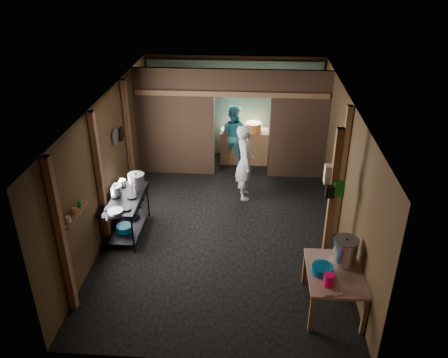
# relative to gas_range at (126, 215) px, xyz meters

# --- Properties ---
(floor) EXTENTS (4.50, 7.00, 0.00)m
(floor) POSITION_rel_gas_range_xyz_m (1.88, 0.52, -0.40)
(floor) COLOR black
(floor) RESTS_ON ground
(ceiling) EXTENTS (4.50, 7.00, 0.00)m
(ceiling) POSITION_rel_gas_range_xyz_m (1.88, 0.52, 2.20)
(ceiling) COLOR #504C47
(ceiling) RESTS_ON ground
(wall_back) EXTENTS (4.50, 0.00, 2.60)m
(wall_back) POSITION_rel_gas_range_xyz_m (1.88, 4.02, 0.90)
(wall_back) COLOR #4C371A
(wall_back) RESTS_ON ground
(wall_front) EXTENTS (4.50, 0.00, 2.60)m
(wall_front) POSITION_rel_gas_range_xyz_m (1.88, -2.98, 0.90)
(wall_front) COLOR #4C371A
(wall_front) RESTS_ON ground
(wall_left) EXTENTS (0.00, 7.00, 2.60)m
(wall_left) POSITION_rel_gas_range_xyz_m (-0.37, 0.52, 0.90)
(wall_left) COLOR #4C371A
(wall_left) RESTS_ON ground
(wall_right) EXTENTS (0.00, 7.00, 2.60)m
(wall_right) POSITION_rel_gas_range_xyz_m (4.13, 0.52, 0.90)
(wall_right) COLOR #4C371A
(wall_right) RESTS_ON ground
(partition_left) EXTENTS (1.85, 0.10, 2.60)m
(partition_left) POSITION_rel_gas_range_xyz_m (0.55, 2.72, 0.90)
(partition_left) COLOR #463123
(partition_left) RESTS_ON floor
(partition_right) EXTENTS (1.35, 0.10, 2.60)m
(partition_right) POSITION_rel_gas_range_xyz_m (3.46, 2.72, 0.90)
(partition_right) COLOR #463123
(partition_right) RESTS_ON floor
(partition_header) EXTENTS (1.30, 0.10, 0.60)m
(partition_header) POSITION_rel_gas_range_xyz_m (2.13, 2.72, 1.90)
(partition_header) COLOR #463123
(partition_header) RESTS_ON wall_back
(turquoise_panel) EXTENTS (4.40, 0.06, 2.50)m
(turquoise_panel) POSITION_rel_gas_range_xyz_m (1.88, 3.96, 0.85)
(turquoise_panel) COLOR #72B4AC
(turquoise_panel) RESTS_ON wall_back
(back_counter) EXTENTS (1.20, 0.50, 0.85)m
(back_counter) POSITION_rel_gas_range_xyz_m (2.18, 3.47, 0.02)
(back_counter) COLOR #9D6540
(back_counter) RESTS_ON floor
(wall_clock) EXTENTS (0.20, 0.03, 0.20)m
(wall_clock) POSITION_rel_gas_range_xyz_m (2.13, 3.92, 1.50)
(wall_clock) COLOR silver
(wall_clock) RESTS_ON wall_back
(post_left_a) EXTENTS (0.10, 0.12, 2.60)m
(post_left_a) POSITION_rel_gas_range_xyz_m (-0.30, -2.08, 0.90)
(post_left_a) COLOR #9D6540
(post_left_a) RESTS_ON floor
(post_left_b) EXTENTS (0.10, 0.12, 2.60)m
(post_left_b) POSITION_rel_gas_range_xyz_m (-0.30, -0.28, 0.90)
(post_left_b) COLOR #9D6540
(post_left_b) RESTS_ON floor
(post_left_c) EXTENTS (0.10, 0.12, 2.60)m
(post_left_c) POSITION_rel_gas_range_xyz_m (-0.30, 1.72, 0.90)
(post_left_c) COLOR #9D6540
(post_left_c) RESTS_ON floor
(post_right) EXTENTS (0.10, 0.12, 2.60)m
(post_right) POSITION_rel_gas_range_xyz_m (4.06, 0.32, 0.90)
(post_right) COLOR #9D6540
(post_right) RESTS_ON floor
(post_free) EXTENTS (0.12, 0.12, 2.60)m
(post_free) POSITION_rel_gas_range_xyz_m (3.73, -0.78, 0.90)
(post_free) COLOR #9D6540
(post_free) RESTS_ON floor
(cross_beam) EXTENTS (4.40, 0.12, 0.12)m
(cross_beam) POSITION_rel_gas_range_xyz_m (1.88, 2.67, 1.65)
(cross_beam) COLOR #9D6540
(cross_beam) RESTS_ON wall_left
(pan_lid_big) EXTENTS (0.03, 0.34, 0.34)m
(pan_lid_big) POSITION_rel_gas_range_xyz_m (-0.33, 0.92, 1.25)
(pan_lid_big) COLOR slate
(pan_lid_big) RESTS_ON wall_left
(pan_lid_small) EXTENTS (0.03, 0.30, 0.30)m
(pan_lid_small) POSITION_rel_gas_range_xyz_m (-0.33, 1.32, 1.15)
(pan_lid_small) COLOR black
(pan_lid_small) RESTS_ON wall_left
(wall_shelf) EXTENTS (0.14, 0.80, 0.03)m
(wall_shelf) POSITION_rel_gas_range_xyz_m (-0.27, -1.58, 1.00)
(wall_shelf) COLOR #9D6540
(wall_shelf) RESTS_ON wall_left
(jar_white) EXTENTS (0.07, 0.07, 0.10)m
(jar_white) POSITION_rel_gas_range_xyz_m (-0.27, -1.83, 1.06)
(jar_white) COLOR silver
(jar_white) RESTS_ON wall_shelf
(jar_yellow) EXTENTS (0.08, 0.08, 0.10)m
(jar_yellow) POSITION_rel_gas_range_xyz_m (-0.27, -1.58, 1.06)
(jar_yellow) COLOR gold
(jar_yellow) RESTS_ON wall_shelf
(jar_green) EXTENTS (0.06, 0.06, 0.10)m
(jar_green) POSITION_rel_gas_range_xyz_m (-0.27, -1.36, 1.06)
(jar_green) COLOR #1A902A
(jar_green) RESTS_ON wall_shelf
(bag_white) EXTENTS (0.22, 0.15, 0.32)m
(bag_white) POSITION_rel_gas_range_xyz_m (3.68, -0.70, 1.38)
(bag_white) COLOR silver
(bag_white) RESTS_ON post_free
(bag_green) EXTENTS (0.16, 0.12, 0.24)m
(bag_green) POSITION_rel_gas_range_xyz_m (3.80, -0.84, 1.20)
(bag_green) COLOR #1A902A
(bag_green) RESTS_ON post_free
(bag_black) EXTENTS (0.14, 0.10, 0.20)m
(bag_black) POSITION_rel_gas_range_xyz_m (3.66, -0.86, 1.15)
(bag_black) COLOR black
(bag_black) RESTS_ON post_free
(gas_range) EXTENTS (0.70, 1.37, 0.81)m
(gas_range) POSITION_rel_gas_range_xyz_m (0.00, 0.00, 0.00)
(gas_range) COLOR black
(gas_range) RESTS_ON floor
(prep_table) EXTENTS (0.84, 1.15, 0.68)m
(prep_table) POSITION_rel_gas_range_xyz_m (3.71, -1.78, -0.06)
(prep_table) COLOR tan
(prep_table) RESTS_ON floor
(stove_pot_large) EXTENTS (0.34, 0.34, 0.33)m
(stove_pot_large) POSITION_rel_gas_range_xyz_m (0.17, 0.37, 0.55)
(stove_pot_large) COLOR silver
(stove_pot_large) RESTS_ON gas_range
(stove_pot_med) EXTENTS (0.25, 0.25, 0.22)m
(stove_pot_med) POSITION_rel_gas_range_xyz_m (-0.17, 0.08, 0.49)
(stove_pot_med) COLOR silver
(stove_pot_med) RESTS_ON gas_range
(stove_saucepan) EXTENTS (0.18, 0.18, 0.10)m
(stove_saucepan) POSITION_rel_gas_range_xyz_m (-0.17, 0.51, 0.45)
(stove_saucepan) COLOR silver
(stove_saucepan) RESTS_ON gas_range
(frying_pan) EXTENTS (0.44, 0.56, 0.07)m
(frying_pan) POSITION_rel_gas_range_xyz_m (0.00, -0.55, 0.43)
(frying_pan) COLOR slate
(frying_pan) RESTS_ON gas_range
(blue_tub_front) EXTENTS (0.30, 0.30, 0.12)m
(blue_tub_front) POSITION_rel_gas_range_xyz_m (0.00, -0.17, -0.18)
(blue_tub_front) COLOR #064D76
(blue_tub_front) RESTS_ON gas_range
(blue_tub_back) EXTENTS (0.28, 0.28, 0.11)m
(blue_tub_back) POSITION_rel_gas_range_xyz_m (0.00, 0.39, -0.19)
(blue_tub_back) COLOR #064D76
(blue_tub_back) RESTS_ON gas_range
(stock_pot) EXTENTS (0.41, 0.41, 0.45)m
(stock_pot) POSITION_rel_gas_range_xyz_m (3.87, -1.55, 0.48)
(stock_pot) COLOR silver
(stock_pot) RESTS_ON prep_table
(wash_basin) EXTENTS (0.38, 0.38, 0.12)m
(wash_basin) POSITION_rel_gas_range_xyz_m (3.51, -1.81, 0.34)
(wash_basin) COLOR #064D76
(wash_basin) RESTS_ON prep_table
(pink_bucket) EXTENTS (0.16, 0.16, 0.19)m
(pink_bucket) POSITION_rel_gas_range_xyz_m (3.57, -2.09, 0.37)
(pink_bucket) COLOR #FC0B5E
(pink_bucket) RESTS_ON prep_table
(knife) EXTENTS (0.30, 0.12, 0.01)m
(knife) POSITION_rel_gas_range_xyz_m (3.61, -2.31, 0.28)
(knife) COLOR silver
(knife) RESTS_ON prep_table
(yellow_tub) EXTENTS (0.40, 0.40, 0.22)m
(yellow_tub) POSITION_rel_gas_range_xyz_m (2.40, 3.47, 0.56)
(yellow_tub) COLOR gold
(yellow_tub) RESTS_ON back_counter
(red_cup) EXTENTS (0.13, 0.13, 0.15)m
(red_cup) POSITION_rel_gas_range_xyz_m (1.78, 3.47, 0.52)
(red_cup) COLOR red
(red_cup) RESTS_ON back_counter
(cook) EXTENTS (0.48, 0.67, 1.70)m
(cook) POSITION_rel_gas_range_xyz_m (2.24, 1.62, 0.45)
(cook) COLOR silver
(cook) RESTS_ON floor
(worker_back) EXTENTS (0.86, 0.74, 1.53)m
(worker_back) POSITION_rel_gas_range_xyz_m (1.89, 3.40, 0.36)
(worker_back) COLOR teal
(worker_back) RESTS_ON floor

